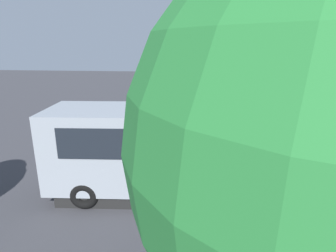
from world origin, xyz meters
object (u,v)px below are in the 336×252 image
(spectator_far_left, at_px, (224,141))
(stunt_motorcycle, at_px, (129,113))
(spectator_centre, at_px, (174,140))
(traffic_cone, at_px, (147,129))
(parked_motorcycle_silver, at_px, (258,159))
(tour_bus, at_px, (183,153))
(spectator_left, at_px, (200,143))

(spectator_far_left, bearing_deg, stunt_motorcycle, -39.10)
(spectator_centre, height_order, traffic_cone, spectator_centre)
(parked_motorcycle_silver, bearing_deg, traffic_cone, -37.91)
(parked_motorcycle_silver, relative_size, traffic_cone, 3.26)
(tour_bus, bearing_deg, parked_motorcycle_silver, -143.23)
(spectator_left, relative_size, traffic_cone, 2.76)
(tour_bus, bearing_deg, stunt_motorcycle, -63.73)
(spectator_far_left, bearing_deg, traffic_cone, -40.34)
(spectator_left, distance_m, spectator_centre, 1.22)
(parked_motorcycle_silver, xyz_separation_m, stunt_motorcycle, (7.07, -5.40, 0.57))
(tour_bus, xyz_separation_m, spectator_centre, (0.53, -3.03, -0.63))
(spectator_left, height_order, parked_motorcycle_silver, spectator_left)
(spectator_far_left, bearing_deg, parked_motorcycle_silver, 150.61)
(tour_bus, relative_size, parked_motorcycle_silver, 4.72)
(spectator_left, xyz_separation_m, stunt_motorcycle, (4.51, -5.06, 0.01))
(spectator_far_left, distance_m, parked_motorcycle_silver, 1.71)
(spectator_left, xyz_separation_m, traffic_cone, (3.17, -4.13, -0.74))
(traffic_cone, bearing_deg, spectator_left, 127.51)
(stunt_motorcycle, bearing_deg, traffic_cone, 145.26)
(tour_bus, distance_m, spectator_far_left, 3.73)
(spectator_far_left, relative_size, stunt_motorcycle, 0.92)
(spectator_far_left, distance_m, traffic_cone, 5.73)
(spectator_far_left, relative_size, traffic_cone, 2.75)
(tour_bus, relative_size, spectator_left, 5.58)
(spectator_far_left, height_order, traffic_cone, spectator_far_left)
(stunt_motorcycle, relative_size, traffic_cone, 2.99)
(spectator_left, relative_size, stunt_motorcycle, 0.92)
(parked_motorcycle_silver, bearing_deg, stunt_motorcycle, -37.33)
(spectator_centre, bearing_deg, spectator_left, 166.38)
(spectator_left, bearing_deg, spectator_far_left, -158.34)
(spectator_centre, distance_m, parked_motorcycle_silver, 3.84)
(spectator_centre, relative_size, parked_motorcycle_silver, 0.83)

